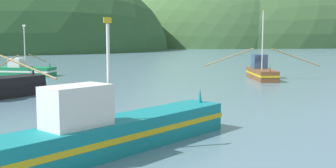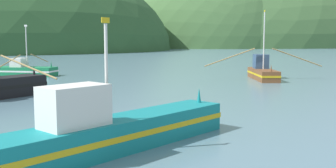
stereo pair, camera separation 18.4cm
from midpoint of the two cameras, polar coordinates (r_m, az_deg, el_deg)
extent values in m
ellipsoid|color=#47703D|center=(240.29, 6.34, 5.37)|extent=(174.00, 139.20, 96.16)
ellipsoid|color=#47703D|center=(206.89, 5.33, 5.22)|extent=(97.66, 78.13, 81.02)
cube|color=brown|center=(42.89, 13.43, 1.34)|extent=(2.78, 7.15, 1.08)
cube|color=gold|center=(42.88, 13.44, 1.41)|extent=(2.81, 7.22, 0.19)
cone|color=brown|center=(39.72, 14.54, 2.21)|extent=(0.23, 0.23, 0.70)
cube|color=#334C6B|center=(43.89, 13.14, 3.14)|extent=(1.61, 1.92, 1.49)
cylinder|color=silver|center=(42.68, 13.57, 5.96)|extent=(0.12, 0.12, 5.83)
cube|color=gold|center=(42.78, 13.68, 10.03)|extent=(0.08, 0.36, 0.20)
cylinder|color=#997F4C|center=(43.72, 17.96, 3.61)|extent=(5.18, 0.86, 1.96)
cylinder|color=#997F4C|center=(42.09, 8.86, 3.75)|extent=(5.18, 0.86, 1.96)
cube|color=#147F84|center=(15.41, -6.97, -7.10)|extent=(7.64, 10.30, 1.22)
cube|color=gold|center=(15.40, -6.97, -6.88)|extent=(7.71, 10.40, 0.22)
cone|color=#147F84|center=(18.96, 4.70, -1.58)|extent=(0.28, 0.28, 0.70)
cube|color=silver|center=(14.01, -12.77, -3.06)|extent=(2.33, 2.59, 1.42)
cylinder|color=silver|center=(14.75, -8.38, 1.62)|extent=(0.12, 0.12, 3.53)
cube|color=gold|center=(14.72, -8.50, 8.94)|extent=(0.22, 0.32, 0.20)
cone|color=black|center=(32.84, -18.32, 1.90)|extent=(0.27, 0.27, 0.70)
cylinder|color=#997F4C|center=(27.65, -19.11, 2.35)|extent=(5.06, 2.45, 1.43)
cube|color=#197A47|center=(48.73, -19.34, 1.70)|extent=(6.81, 2.64, 1.01)
cube|color=white|center=(48.72, -19.34, 1.76)|extent=(6.87, 2.66, 0.18)
cone|color=#197A47|center=(47.20, -16.13, 2.71)|extent=(0.21, 0.21, 0.70)
cube|color=silver|center=(49.11, -20.27, 2.89)|extent=(1.49, 1.73, 1.02)
cylinder|color=silver|center=(48.53, -19.33, 4.98)|extent=(0.12, 0.12, 4.56)
cube|color=white|center=(48.55, -19.44, 7.81)|extent=(0.36, 0.05, 0.20)
cylinder|color=#997F4C|center=(51.41, -17.62, 3.51)|extent=(0.31, 4.04, 1.23)
cylinder|color=#997F4C|center=(45.93, -21.38, 3.06)|extent=(0.31, 4.04, 1.23)
camera|label=1|loc=(0.09, -89.79, 0.02)|focal=42.99mm
camera|label=2|loc=(0.09, 90.21, -0.02)|focal=42.99mm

